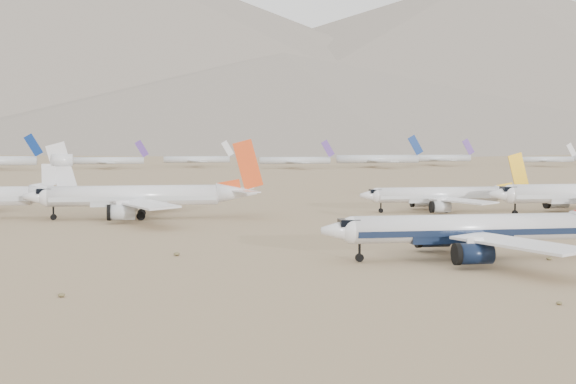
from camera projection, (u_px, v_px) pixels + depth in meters
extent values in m
plane|color=#876F4E|center=(394.00, 266.00, 113.97)|extent=(7000.00, 7000.00, 0.00)
cylinder|color=white|center=(466.00, 228.00, 119.96)|extent=(34.70, 4.10, 4.10)
cube|color=#0D1932|center=(466.00, 231.00, 120.00)|extent=(34.01, 4.16, 0.92)
sphere|color=white|center=(353.00, 230.00, 117.28)|extent=(4.10, 4.10, 4.10)
cube|color=black|center=(349.00, 223.00, 117.11)|extent=(2.87, 2.67, 1.03)
cube|color=white|center=(518.00, 243.00, 108.44)|extent=(13.40, 21.12, 0.64)
cylinder|color=#0D1932|center=(475.00, 254.00, 111.45)|extent=(4.82, 2.95, 2.95)
cube|color=white|center=(454.00, 223.00, 132.42)|extent=(13.40, 21.12, 0.64)
cylinder|color=#0D1932|center=(434.00, 238.00, 128.26)|extent=(4.82, 2.95, 2.95)
cylinder|color=black|center=(359.00, 258.00, 117.75)|extent=(1.23, 0.51, 1.23)
cylinder|color=black|center=(482.00, 256.00, 117.64)|extent=(1.72, 1.03, 1.72)
cylinder|color=black|center=(467.00, 250.00, 123.30)|extent=(1.72, 1.03, 1.72)
sphere|color=white|center=(511.00, 194.00, 182.22)|extent=(4.37, 4.37, 4.37)
cube|color=black|center=(508.00, 189.00, 182.03)|extent=(3.06, 2.84, 1.09)
cube|color=white|center=(568.00, 192.00, 198.01)|extent=(13.94, 21.97, 0.68)
cylinder|color=silver|center=(557.00, 202.00, 193.69)|extent=(5.01, 3.15, 3.15)
cylinder|color=black|center=(515.00, 213.00, 182.71)|extent=(1.31, 0.55, 1.31)
cylinder|color=white|center=(437.00, 195.00, 191.96)|extent=(29.78, 3.62, 3.62)
cube|color=silver|center=(437.00, 196.00, 192.00)|extent=(29.18, 3.67, 0.81)
sphere|color=white|center=(377.00, 195.00, 189.67)|extent=(3.62, 3.62, 3.62)
cube|color=black|center=(375.00, 191.00, 189.51)|extent=(2.53, 2.35, 0.90)
cone|color=white|center=(510.00, 193.00, 194.78)|extent=(7.44, 3.62, 3.62)
cube|color=white|center=(463.00, 201.00, 182.03)|extent=(11.50, 18.12, 0.56)
cube|color=white|center=(522.00, 192.00, 191.59)|extent=(4.73, 6.18, 0.22)
cylinder|color=silver|center=(441.00, 207.00, 184.62)|extent=(4.14, 2.61, 2.61)
cube|color=white|center=(432.00, 194.00, 202.70)|extent=(11.50, 18.12, 0.56)
cube|color=white|center=(510.00, 190.00, 198.36)|extent=(4.73, 6.18, 0.22)
cylinder|color=silver|center=(421.00, 201.00, 199.13)|extent=(4.14, 2.61, 2.61)
cube|color=gold|center=(518.00, 171.00, 194.72)|extent=(5.64, 0.29, 9.30)
cylinder|color=black|center=(381.00, 210.00, 190.07)|extent=(1.09, 0.45, 1.09)
cylinder|color=black|center=(446.00, 210.00, 189.91)|extent=(1.52, 0.90, 1.52)
cylinder|color=black|center=(439.00, 208.00, 194.90)|extent=(1.52, 0.90, 1.52)
cylinder|color=white|center=(134.00, 196.00, 176.26)|extent=(36.73, 4.49, 4.49)
cube|color=silver|center=(134.00, 198.00, 176.30)|extent=(35.99, 4.56, 1.01)
sphere|color=white|center=(48.00, 197.00, 173.42)|extent=(4.49, 4.49, 4.49)
cube|color=black|center=(44.00, 191.00, 173.23)|extent=(3.14, 2.92, 1.12)
cone|color=white|center=(237.00, 193.00, 179.73)|extent=(9.18, 4.49, 4.49)
cube|color=white|center=(146.00, 204.00, 163.99)|extent=(14.19, 22.35, 0.69)
cube|color=white|center=(247.00, 192.00, 175.79)|extent=(5.83, 7.62, 0.27)
cylinder|color=silver|center=(123.00, 212.00, 167.18)|extent=(5.10, 3.23, 3.23)
cube|color=white|center=(148.00, 194.00, 189.52)|extent=(14.19, 22.35, 0.69)
cube|color=white|center=(243.00, 189.00, 184.15)|extent=(5.83, 7.62, 0.27)
cylinder|color=silver|center=(127.00, 205.00, 185.12)|extent=(5.10, 3.23, 3.23)
cube|color=#F14917|center=(248.00, 164.00, 179.66)|extent=(6.96, 0.36, 11.47)
cylinder|color=black|center=(54.00, 217.00, 173.93)|extent=(1.35, 0.56, 1.35)
cylinder|color=black|center=(141.00, 216.00, 173.71)|extent=(1.89, 1.12, 1.89)
cylinder|color=black|center=(142.00, 213.00, 179.90)|extent=(1.89, 1.12, 1.89)
cone|color=white|center=(50.00, 194.00, 178.95)|extent=(8.96, 4.29, 4.29)
cube|color=white|center=(56.00, 193.00, 175.12)|extent=(5.69, 7.44, 0.26)
cube|color=white|center=(61.00, 190.00, 183.25)|extent=(5.69, 7.44, 0.26)
cube|color=white|center=(61.00, 166.00, 178.88)|extent=(6.79, 0.34, 11.19)
cylinder|color=white|center=(62.00, 160.00, 178.82)|extent=(4.48, 2.78, 2.78)
cube|color=navy|center=(33.00, 145.00, 407.08)|extent=(9.52, 0.47, 11.98)
cylinder|color=silver|center=(108.00, 161.00, 423.78)|extent=(37.57, 3.71, 3.71)
cube|color=#5B3795|center=(142.00, 149.00, 426.04)|extent=(7.48, 0.37, 9.42)
cube|color=silver|center=(107.00, 162.00, 414.24)|extent=(9.90, 17.29, 0.37)
cube|color=silver|center=(109.00, 161.00, 433.40)|extent=(9.90, 17.29, 0.37)
cylinder|color=silver|center=(197.00, 159.00, 442.79)|extent=(36.32, 3.59, 3.59)
cube|color=white|center=(228.00, 148.00, 444.97)|extent=(7.23, 0.36, 9.11)
cube|color=silver|center=(198.00, 161.00, 433.56)|extent=(9.57, 16.72, 0.36)
cube|color=silver|center=(196.00, 160.00, 452.09)|extent=(9.57, 16.72, 0.36)
cylinder|color=silver|center=(295.00, 160.00, 425.52)|extent=(37.85, 3.74, 3.74)
cube|color=#5B3795|center=(328.00, 148.00, 427.80)|extent=(7.54, 0.37, 9.49)
cube|color=silver|center=(298.00, 162.00, 415.91)|extent=(9.97, 17.42, 0.37)
cube|color=silver|center=(292.00, 161.00, 435.21)|extent=(9.97, 17.42, 0.37)
cylinder|color=silver|center=(378.00, 159.00, 437.05)|extent=(45.39, 4.49, 4.49)
cube|color=navy|center=(415.00, 145.00, 439.78)|extent=(9.04, 0.45, 11.38)
cube|color=silver|center=(383.00, 161.00, 425.52)|extent=(11.96, 20.89, 0.45)
cube|color=silver|center=(372.00, 160.00, 448.67)|extent=(11.96, 20.89, 0.45)
cylinder|color=silver|center=(438.00, 158.00, 462.34)|extent=(38.99, 3.85, 3.85)
cube|color=#5B3795|center=(468.00, 147.00, 464.69)|extent=(7.76, 0.39, 9.78)
cube|color=silver|center=(444.00, 160.00, 452.44)|extent=(10.27, 17.95, 0.39)
cube|color=silver|center=(432.00, 159.00, 472.32)|extent=(10.27, 17.95, 0.39)
cylinder|color=silver|center=(546.00, 159.00, 450.10)|extent=(32.18, 3.18, 3.18)
cube|color=white|center=(571.00, 150.00, 452.04)|extent=(6.41, 0.32, 8.07)
cube|color=silver|center=(553.00, 161.00, 441.93)|extent=(8.48, 14.81, 0.32)
cube|color=silver|center=(539.00, 160.00, 458.34)|extent=(8.48, 14.81, 0.32)
cone|color=slate|center=(35.00, 32.00, 1715.44)|extent=(2444.00, 2444.00, 470.00)
cone|color=slate|center=(280.00, 82.00, 1594.16)|extent=(1824.00, 1824.00, 240.00)
cone|color=slate|center=(483.00, 58.00, 1843.47)|extent=(2356.00, 2356.00, 380.00)
cone|color=slate|center=(283.00, 99.00, 1215.74)|extent=(1260.00, 1260.00, 140.00)
ellipsoid|color=brown|center=(61.00, 295.00, 92.47)|extent=(0.84, 0.84, 0.46)
ellipsoid|color=brown|center=(177.00, 254.00, 123.45)|extent=(0.98, 0.98, 0.54)
ellipsoid|color=brown|center=(559.00, 303.00, 88.32)|extent=(0.70, 0.70, 0.39)
ellipsoid|color=brown|center=(549.00, 259.00, 119.29)|extent=(0.84, 0.84, 0.46)
ellipsoid|color=brown|center=(543.00, 232.00, 150.27)|extent=(0.98, 0.98, 0.54)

